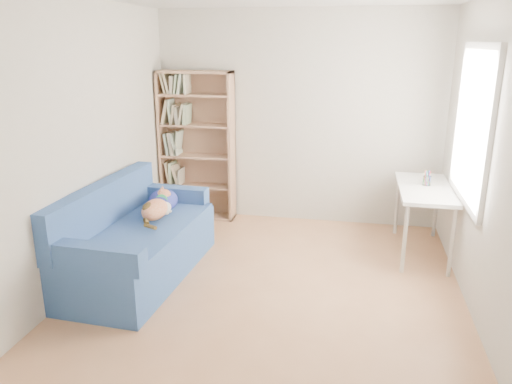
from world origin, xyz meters
TOP-DOWN VIEW (x-y plane):
  - ground at (0.00, 0.00)m, footprint 4.00×4.00m
  - room_shell at (0.10, 0.03)m, footprint 3.54×4.04m
  - sofa at (-1.33, 0.08)m, footprint 0.99×1.91m
  - bookshelf at (-1.25, 1.84)m, footprint 0.94×0.29m
  - desk at (1.46, 1.17)m, footprint 0.54×1.18m
  - pen_cup at (1.48, 1.24)m, footprint 0.09×0.09m

SIDE VIEW (x-z plane):
  - ground at x=0.00m, z-range 0.00..0.00m
  - sofa at x=-1.33m, z-range -0.11..0.81m
  - desk at x=1.46m, z-range 0.30..1.05m
  - pen_cup at x=1.48m, z-range 0.73..0.89m
  - bookshelf at x=-1.25m, z-range -0.07..1.80m
  - room_shell at x=0.10m, z-range 0.33..2.95m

